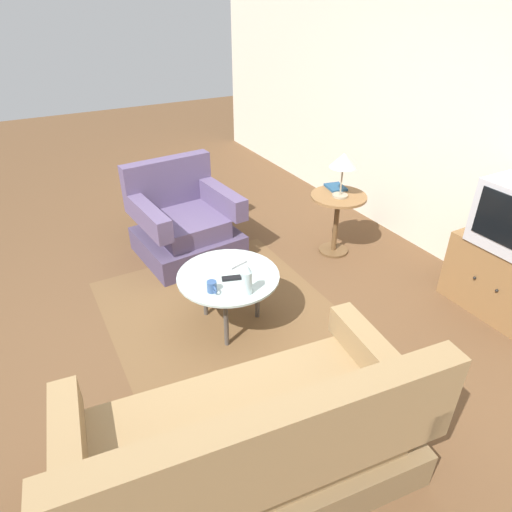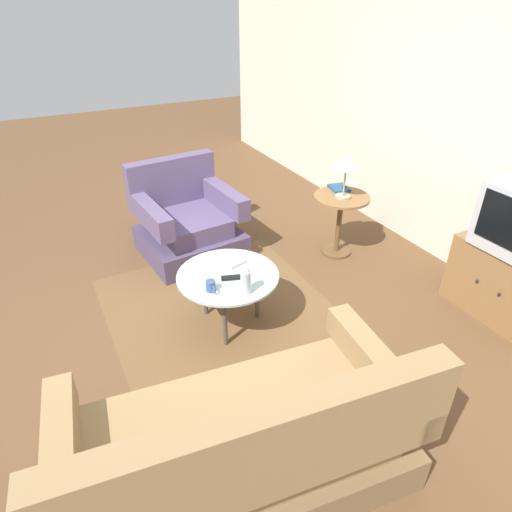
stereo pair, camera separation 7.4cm
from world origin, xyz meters
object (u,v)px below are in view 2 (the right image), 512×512
object	(u,v)px
mug	(210,286)
tv_remote_silver	(237,264)
armchair	(187,223)
tv_remote_dark	(231,278)
side_table	(340,212)
couch	(242,447)
book	(339,188)
tv_stand	(506,283)
coffee_table	(228,279)
vase	(246,279)
table_lamp	(347,163)

from	to	relation	value
mug	tv_remote_silver	bearing A→B (deg)	125.76
armchair	tv_remote_silver	bearing A→B (deg)	85.20
armchair	tv_remote_dark	xyz separation A→B (m)	(1.32, -0.12, 0.17)
armchair	side_table	distance (m)	1.51
couch	book	distance (m)	2.79
couch	book	bearing A→B (deg)	50.56
tv_stand	coffee_table	bearing A→B (deg)	-113.85
tv_stand	vase	xyz separation A→B (m)	(-0.62, -2.00, 0.29)
tv_remote_silver	book	xyz separation A→B (m)	(-0.59, 1.39, 0.15)
coffee_table	tv_remote_dark	world-z (taller)	tv_remote_dark
couch	side_table	size ratio (longest dim) A/B	3.03
coffee_table	tv_remote_dark	xyz separation A→B (m)	(0.06, -0.00, 0.05)
tv_remote_dark	couch	bearing A→B (deg)	85.87
vase	tv_remote_silver	xyz separation A→B (m)	(-0.36, 0.10, -0.10)
tv_remote_silver	coffee_table	bearing A→B (deg)	21.86
tv_remote_dark	tv_remote_silver	distance (m)	0.20
couch	tv_remote_silver	size ratio (longest dim) A/B	11.50
armchair	tv_stand	bearing A→B (deg)	126.46
coffee_table	tv_stand	bearing A→B (deg)	66.15
mug	couch	bearing A→B (deg)	-14.98
tv_remote_dark	mug	bearing A→B (deg)	39.32
mug	armchair	bearing A→B (deg)	167.50
table_lamp	tv_remote_silver	distance (m)	1.44
tv_remote_dark	coffee_table	bearing A→B (deg)	-75.33
coffee_table	table_lamp	distance (m)	1.59
mug	tv_remote_silver	world-z (taller)	mug
couch	tv_remote_dark	xyz separation A→B (m)	(-1.18, 0.48, 0.19)
armchair	book	size ratio (longest dim) A/B	4.14
mug	book	distance (m)	1.89
side_table	book	bearing A→B (deg)	152.96
table_lamp	tv_remote_dark	distance (m)	1.60
tv_stand	book	xyz separation A→B (m)	(-1.57, -0.51, 0.33)
table_lamp	mug	world-z (taller)	table_lamp
armchair	coffee_table	world-z (taller)	armchair
coffee_table	table_lamp	bearing A→B (deg)	109.22
armchair	side_table	size ratio (longest dim) A/B	1.57
armchair	coffee_table	xyz separation A→B (m)	(1.26, -0.12, 0.12)
tv_remote_dark	armchair	bearing A→B (deg)	-76.96
couch	side_table	xyz separation A→B (m)	(-1.76, 1.92, 0.15)
vase	tv_remote_dark	world-z (taller)	vase
side_table	tv_remote_silver	world-z (taller)	side_table
book	tv_remote_dark	bearing A→B (deg)	-52.51
couch	tv_stand	xyz separation A→B (m)	(-0.35, 2.50, 0.00)
armchair	table_lamp	bearing A→B (deg)	144.61
tv_remote_silver	vase	bearing A→B (deg)	59.19
vase	book	distance (m)	1.77
couch	tv_remote_silver	bearing A→B (deg)	72.12
vase	book	size ratio (longest dim) A/B	1.00
book	couch	bearing A→B (deg)	-34.73
couch	book	world-z (taller)	couch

